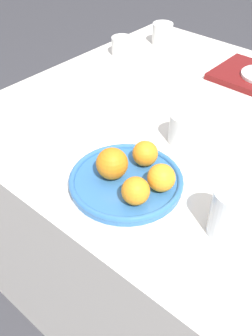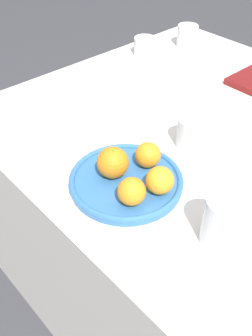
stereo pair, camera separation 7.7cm
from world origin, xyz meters
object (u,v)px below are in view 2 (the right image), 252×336
at_px(fruit_platter, 126,181).
at_px(orange_3, 160,180).
at_px(water_glass, 223,222).
at_px(cup_0, 145,46).
at_px(cup_2, 191,133).
at_px(orange_2, 113,163).
at_px(orange_0, 148,155).
at_px(orange_1, 132,192).
at_px(cup_3, 187,36).

xyz_separation_m(fruit_platter, orange_3, (0.08, 0.03, 0.04)).
bearing_deg(water_glass, cup_0, 145.62).
bearing_deg(cup_2, orange_2, -97.36).
relative_size(orange_2, orange_3, 1.17).
relative_size(orange_0, water_glass, 0.55).
relative_size(water_glass, cup_2, 1.35).
height_order(orange_1, cup_3, cup_3).
relative_size(orange_1, orange_2, 0.84).
height_order(orange_0, orange_1, same).
bearing_deg(water_glass, cup_2, 141.39).
bearing_deg(orange_1, cup_0, 133.93).
bearing_deg(water_glass, fruit_platter, -173.76).
bearing_deg(orange_0, fruit_platter, -86.78).
height_order(orange_1, water_glass, water_glass).
xyz_separation_m(orange_1, water_glass, (0.18, 0.07, 0.01)).
distance_m(orange_0, orange_3, 0.09).
distance_m(orange_2, cup_3, 0.82).
relative_size(orange_0, orange_2, 0.83).
relative_size(orange_3, cup_0, 0.82).
height_order(orange_3, cup_0, orange_3).
height_order(orange_0, water_glass, water_glass).
height_order(orange_3, water_glass, water_glass).
bearing_deg(fruit_platter, orange_1, -32.72).
xyz_separation_m(water_glass, cup_0, (-0.72, 0.50, -0.02)).
bearing_deg(cup_3, cup_2, -47.96).
bearing_deg(fruit_platter, cup_2, 90.37).
distance_m(orange_1, cup_2, 0.27).
distance_m(orange_1, orange_2, 0.10).
bearing_deg(cup_2, orange_0, -91.01).
distance_m(fruit_platter, orange_0, 0.08).
height_order(fruit_platter, orange_3, orange_3).
bearing_deg(orange_1, cup_3, 123.69).
bearing_deg(orange_0, cup_2, 88.99).
distance_m(orange_1, orange_3, 0.07).
xyz_separation_m(orange_1, cup_0, (-0.54, 0.56, -0.01)).
bearing_deg(water_glass, orange_0, 169.57).
distance_m(water_glass, cup_2, 0.32).
height_order(cup_0, cup_2, cup_2).
relative_size(orange_0, orange_3, 0.97).
relative_size(fruit_platter, water_glass, 2.38).
xyz_separation_m(orange_2, orange_3, (0.11, 0.04, -0.01)).
bearing_deg(orange_2, cup_2, 82.64).
xyz_separation_m(water_glass, cup_3, (-0.68, 0.67, -0.02)).
distance_m(fruit_platter, water_glass, 0.25).
relative_size(water_glass, cup_0, 1.44).
distance_m(cup_0, cup_3, 0.18).
distance_m(orange_3, cup_0, 0.74).
bearing_deg(orange_0, cup_3, 124.25).
distance_m(orange_2, cup_2, 0.24).
distance_m(orange_3, cup_2, 0.21).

